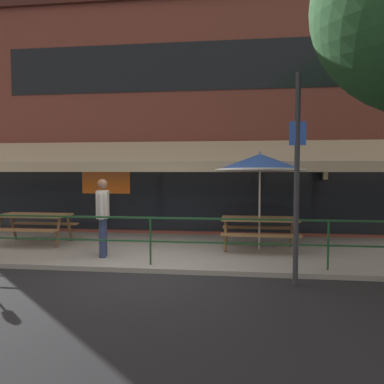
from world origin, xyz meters
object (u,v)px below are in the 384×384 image
(picnic_table_centre, at_px, (259,224))
(street_sign_pole, at_px, (297,177))
(patio_umbrella_centre, at_px, (260,163))
(pedestrian_walking, at_px, (103,213))
(picnic_table_left, at_px, (34,220))

(picnic_table_centre, height_order, street_sign_pole, street_sign_pole)
(street_sign_pole, bearing_deg, patio_umbrella_centre, 100.52)
(patio_umbrella_centre, relative_size, pedestrian_walking, 1.39)
(picnic_table_centre, distance_m, pedestrian_walking, 3.68)
(patio_umbrella_centre, bearing_deg, picnic_table_centre, -90.00)
(picnic_table_left, relative_size, pedestrian_walking, 1.05)
(patio_umbrella_centre, xyz_separation_m, street_sign_pole, (0.48, -2.56, -0.30))
(pedestrian_walking, relative_size, street_sign_pole, 0.47)
(pedestrian_walking, bearing_deg, picnic_table_centre, 19.10)
(picnic_table_left, relative_size, picnic_table_centre, 1.00)
(pedestrian_walking, distance_m, street_sign_pole, 4.23)
(picnic_table_centre, bearing_deg, street_sign_pole, -79.28)
(picnic_table_centre, height_order, pedestrian_walking, pedestrian_walking)
(picnic_table_left, xyz_separation_m, picnic_table_centre, (5.77, -0.03, 0.00))
(picnic_table_centre, bearing_deg, patio_umbrella_centre, 90.00)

